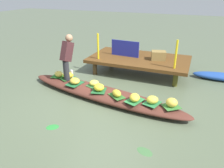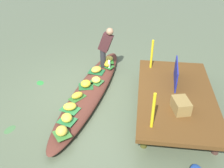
{
  "view_description": "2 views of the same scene",
  "coord_description": "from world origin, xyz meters",
  "px_view_note": "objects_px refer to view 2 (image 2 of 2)",
  "views": [
    {
      "loc": [
        2.1,
        -4.49,
        2.61
      ],
      "look_at": [
        0.24,
        0.13,
        0.37
      ],
      "focal_mm": 34.61,
      "sensor_mm": 36.0,
      "label": 1
    },
    {
      "loc": [
        5.37,
        1.24,
        4.0
      ],
      "look_at": [
        0.16,
        0.61,
        0.51
      ],
      "focal_mm": 40.37,
      "sensor_mm": 36.0,
      "label": 2
    }
  ],
  "objects_px": {
    "banana_bunch_1": "(70,106)",
    "banana_bunch_7": "(67,118)",
    "banana_bunch_6": "(107,64)",
    "vendor_person": "(106,45)",
    "banana_bunch_0": "(62,131)",
    "banana_bunch_8": "(96,69)",
    "produce_crate": "(181,105)",
    "water_bottle": "(109,64)",
    "market_banner": "(176,74)",
    "vendor_boat": "(90,91)",
    "banana_bunch_2": "(109,59)",
    "banana_bunch_3": "(77,95)",
    "banana_bunch_5": "(96,80)",
    "banana_bunch_4": "(86,84)"
  },
  "relations": [
    {
      "from": "produce_crate",
      "to": "water_bottle",
      "type": "bearing_deg",
      "value": -138.8
    },
    {
      "from": "vendor_boat",
      "to": "banana_bunch_3",
      "type": "distance_m",
      "value": 0.58
    },
    {
      "from": "vendor_boat",
      "to": "produce_crate",
      "type": "relative_size",
      "value": 10.5
    },
    {
      "from": "banana_bunch_7",
      "to": "produce_crate",
      "type": "distance_m",
      "value": 2.49
    },
    {
      "from": "banana_bunch_0",
      "to": "banana_bunch_5",
      "type": "distance_m",
      "value": 2.07
    },
    {
      "from": "banana_bunch_8",
      "to": "vendor_person",
      "type": "xyz_separation_m",
      "value": [
        -0.32,
        0.23,
        0.62
      ]
    },
    {
      "from": "vendor_person",
      "to": "water_bottle",
      "type": "height_order",
      "value": "vendor_person"
    },
    {
      "from": "banana_bunch_4",
      "to": "banana_bunch_5",
      "type": "bearing_deg",
      "value": 136.7
    },
    {
      "from": "banana_bunch_5",
      "to": "banana_bunch_4",
      "type": "bearing_deg",
      "value": -43.3
    },
    {
      "from": "banana_bunch_3",
      "to": "banana_bunch_6",
      "type": "height_order",
      "value": "banana_bunch_6"
    },
    {
      "from": "banana_bunch_1",
      "to": "banana_bunch_6",
      "type": "distance_m",
      "value": 2.19
    },
    {
      "from": "banana_bunch_4",
      "to": "produce_crate",
      "type": "height_order",
      "value": "produce_crate"
    },
    {
      "from": "banana_bunch_4",
      "to": "banana_bunch_7",
      "type": "xyz_separation_m",
      "value": [
        1.37,
        -0.14,
        -0.0
      ]
    },
    {
      "from": "banana_bunch_3",
      "to": "banana_bunch_6",
      "type": "xyz_separation_m",
      "value": [
        -1.66,
        0.51,
        0.01
      ]
    },
    {
      "from": "vendor_person",
      "to": "water_bottle",
      "type": "distance_m",
      "value": 0.59
    },
    {
      "from": "banana_bunch_2",
      "to": "banana_bunch_4",
      "type": "bearing_deg",
      "value": -15.8
    },
    {
      "from": "banana_bunch_3",
      "to": "banana_bunch_7",
      "type": "relative_size",
      "value": 1.13
    },
    {
      "from": "vendor_person",
      "to": "market_banner",
      "type": "height_order",
      "value": "vendor_person"
    },
    {
      "from": "banana_bunch_6",
      "to": "vendor_person",
      "type": "bearing_deg",
      "value": -29.33
    },
    {
      "from": "banana_bunch_5",
      "to": "produce_crate",
      "type": "height_order",
      "value": "produce_crate"
    },
    {
      "from": "banana_bunch_6",
      "to": "produce_crate",
      "type": "xyz_separation_m",
      "value": [
        2.16,
        1.91,
        0.29
      ]
    },
    {
      "from": "banana_bunch_1",
      "to": "water_bottle",
      "type": "xyz_separation_m",
      "value": [
        -2.05,
        0.65,
        0.03
      ]
    },
    {
      "from": "banana_bunch_2",
      "to": "vendor_person",
      "type": "bearing_deg",
      "value": -6.11
    },
    {
      "from": "vendor_boat",
      "to": "market_banner",
      "type": "xyz_separation_m",
      "value": [
        -0.12,
        2.18,
        0.63
      ]
    },
    {
      "from": "banana_bunch_1",
      "to": "banana_bunch_7",
      "type": "relative_size",
      "value": 1.15
    },
    {
      "from": "banana_bunch_3",
      "to": "banana_bunch_1",
      "type": "bearing_deg",
      "value": -7.91
    },
    {
      "from": "water_bottle",
      "to": "market_banner",
      "type": "xyz_separation_m",
      "value": [
        0.97,
        1.8,
        0.39
      ]
    },
    {
      "from": "vendor_boat",
      "to": "produce_crate",
      "type": "height_order",
      "value": "produce_crate"
    },
    {
      "from": "banana_bunch_2",
      "to": "banana_bunch_5",
      "type": "relative_size",
      "value": 1.14
    },
    {
      "from": "produce_crate",
      "to": "banana_bunch_0",
      "type": "bearing_deg",
      "value": -72.36
    },
    {
      "from": "water_bottle",
      "to": "produce_crate",
      "type": "bearing_deg",
      "value": 41.2
    },
    {
      "from": "banana_bunch_2",
      "to": "banana_bunch_7",
      "type": "distance_m",
      "value": 2.9
    },
    {
      "from": "banana_bunch_1",
      "to": "banana_bunch_6",
      "type": "bearing_deg",
      "value": 164.92
    },
    {
      "from": "water_bottle",
      "to": "banana_bunch_8",
      "type": "bearing_deg",
      "value": -48.97
    },
    {
      "from": "banana_bunch_4",
      "to": "banana_bunch_2",
      "type": "bearing_deg",
      "value": 164.2
    },
    {
      "from": "banana_bunch_2",
      "to": "banana_bunch_6",
      "type": "bearing_deg",
      "value": -3.25
    },
    {
      "from": "vendor_boat",
      "to": "banana_bunch_4",
      "type": "xyz_separation_m",
      "value": [
        -0.02,
        -0.11,
        0.22
      ]
    },
    {
      "from": "vendor_boat",
      "to": "banana_bunch_2",
      "type": "relative_size",
      "value": 16.35
    },
    {
      "from": "banana_bunch_1",
      "to": "produce_crate",
      "type": "xyz_separation_m",
      "value": [
        0.04,
        2.48,
        0.3
      ]
    },
    {
      "from": "vendor_boat",
      "to": "produce_crate",
      "type": "bearing_deg",
      "value": 74.91
    },
    {
      "from": "vendor_boat",
      "to": "produce_crate",
      "type": "xyz_separation_m",
      "value": [
        1.0,
        2.2,
        0.51
      ]
    },
    {
      "from": "banana_bunch_2",
      "to": "banana_bunch_6",
      "type": "distance_m",
      "value": 0.33
    },
    {
      "from": "banana_bunch_0",
      "to": "banana_bunch_2",
      "type": "relative_size",
      "value": 0.88
    },
    {
      "from": "banana_bunch_7",
      "to": "water_bottle",
      "type": "xyz_separation_m",
      "value": [
        -2.44,
        0.62,
        0.03
      ]
    },
    {
      "from": "banana_bunch_3",
      "to": "produce_crate",
      "type": "relative_size",
      "value": 0.68
    },
    {
      "from": "banana_bunch_0",
      "to": "banana_bunch_8",
      "type": "height_order",
      "value": "banana_bunch_0"
    },
    {
      "from": "banana_bunch_5",
      "to": "water_bottle",
      "type": "distance_m",
      "value": 0.86
    },
    {
      "from": "banana_bunch_6",
      "to": "produce_crate",
      "type": "distance_m",
      "value": 2.9
    },
    {
      "from": "banana_bunch_3",
      "to": "market_banner",
      "type": "bearing_deg",
      "value": 104.5
    },
    {
      "from": "banana_bunch_1",
      "to": "banana_bunch_6",
      "type": "relative_size",
      "value": 1.03
    }
  ]
}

